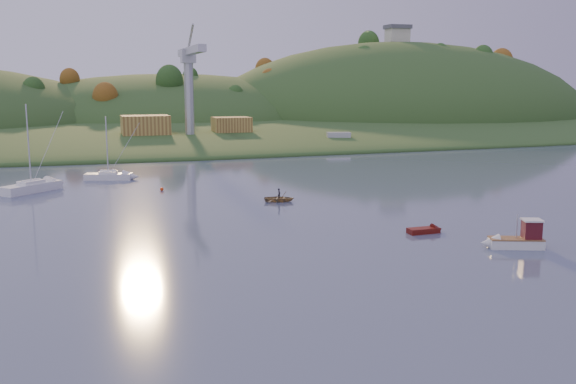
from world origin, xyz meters
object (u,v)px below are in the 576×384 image
object	(u,v)px
fishing_boat	(512,239)
red_tender	(430,230)
canoe	(279,199)
sailboat_far	(108,175)
sailboat_near	(31,187)

from	to	relation	value
fishing_boat	red_tender	bearing A→B (deg)	-41.64
fishing_boat	red_tender	size ratio (longest dim) A/B	1.55
fishing_boat	canoe	distance (m)	31.57
sailboat_far	red_tender	size ratio (longest dim) A/B	2.59
sailboat_near	red_tender	size ratio (longest dim) A/B	3.18
sailboat_near	red_tender	world-z (taller)	sailboat_near
canoe	sailboat_near	bearing A→B (deg)	80.06
sailboat_near	fishing_boat	bearing A→B (deg)	-89.38
fishing_boat	sailboat_far	bearing A→B (deg)	-37.80
sailboat_far	red_tender	xyz separation A→B (m)	(29.11, -46.74, -0.39)
sailboat_near	canoe	bearing A→B (deg)	-72.74
canoe	red_tender	xyz separation A→B (m)	(9.38, -20.92, -0.12)
sailboat_far	fishing_boat	bearing A→B (deg)	-42.13
fishing_boat	sailboat_far	world-z (taller)	sailboat_far
sailboat_near	canoe	distance (m)	34.97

